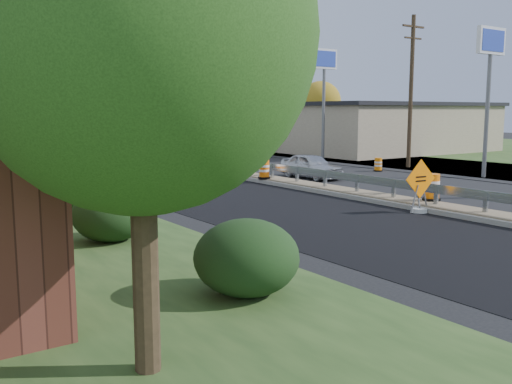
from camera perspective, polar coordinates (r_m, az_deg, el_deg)
ground at (r=23.00m, az=13.57°, el=-1.07°), size 140.00×140.00×0.00m
milled_overlay at (r=28.25m, az=-8.01°, el=0.78°), size 7.20×120.00×0.01m
median at (r=28.85m, az=1.62°, el=1.22°), size 1.60×55.00×0.23m
guardrail at (r=29.59m, az=0.47°, el=2.60°), size 0.10×46.15×0.72m
retail_building_near at (r=51.72m, az=12.52°, el=6.38°), size 18.50×12.50×4.27m
pylon_sign_south at (r=33.04m, az=22.39°, el=12.56°), size 2.20×0.30×7.90m
pylon_sign_mid at (r=41.58m, az=6.84°, el=12.08°), size 2.20×0.30×7.90m
pylon_sign_north at (r=52.85m, az=-3.52°, el=11.28°), size 2.20×0.30×7.90m
utility_pole_smid at (r=37.33m, az=15.24°, el=9.94°), size 1.90×0.26×9.40m
utility_pole_nmid at (r=48.36m, az=1.30°, el=9.75°), size 1.90×0.26×9.40m
utility_pole_north at (r=61.10m, az=-7.16°, el=9.37°), size 1.90×0.26×9.40m
hedge_south at (r=11.22m, az=-0.95°, el=-6.52°), size 2.09×2.09×1.52m
hedge_mid at (r=16.25m, az=-14.38°, el=-2.17°), size 2.09×2.09×1.52m
hedge_north at (r=22.04m, az=-18.68°, el=0.33°), size 2.09×2.09×1.52m
tree_near_green at (r=7.70m, az=-11.63°, el=14.97°), size 4.62×4.62×6.86m
tree_far_yellow at (r=65.24m, az=6.45°, el=8.95°), size 4.62×4.62×6.86m
caution_sign at (r=20.98m, az=16.05°, el=-0.70°), size 1.38×0.58×1.90m
barrel_median_near at (r=22.45m, az=17.18°, el=0.41°), size 0.69×0.69×1.01m
barrel_median_mid at (r=28.40m, az=0.83°, el=2.25°), size 0.63×0.63×0.92m
barrel_median_far at (r=35.31m, az=-6.94°, el=3.34°), size 0.62×0.62×0.91m
barrel_shoulder_near at (r=34.70m, az=12.12°, el=2.67°), size 0.54×0.54×0.80m
barrel_shoulder_mid at (r=44.38m, az=0.38°, el=4.02°), size 0.55×0.55×0.81m
barrel_shoulder_far at (r=53.60m, az=-5.56°, el=4.80°), size 0.69×0.69×1.01m
car_silver at (r=30.55m, az=5.54°, el=2.62°), size 1.58×3.91×1.33m
car_dark_mid at (r=42.94m, az=-3.79°, el=4.29°), size 1.72×4.34×1.41m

